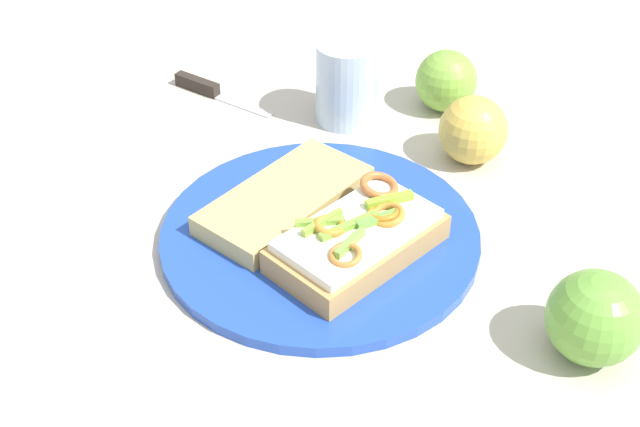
# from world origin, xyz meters

# --- Properties ---
(ground_plane) EXTENTS (2.00, 2.00, 0.00)m
(ground_plane) POSITION_xyz_m (0.00, 0.00, 0.00)
(ground_plane) COLOR #BBB3A1
(ground_plane) RESTS_ON ground
(plate) EXTENTS (0.29, 0.29, 0.01)m
(plate) POSITION_xyz_m (0.00, 0.00, 0.01)
(plate) COLOR #244BB6
(plate) RESTS_ON ground_plane
(sandwich) EXTENTS (0.17, 0.11, 0.04)m
(sandwich) POSITION_xyz_m (-0.01, -0.05, 0.03)
(sandwich) COLOR tan
(sandwich) RESTS_ON plate
(bread_slice_side) EXTENTS (0.18, 0.10, 0.02)m
(bread_slice_side) POSITION_xyz_m (0.01, 0.05, 0.02)
(bread_slice_side) COLOR tan
(bread_slice_side) RESTS_ON plate
(apple_0) EXTENTS (0.10, 0.10, 0.08)m
(apple_0) POSITION_xyz_m (0.01, -0.25, 0.04)
(apple_0) COLOR #68A83B
(apple_0) RESTS_ON ground_plane
(apple_1) EXTENTS (0.10, 0.10, 0.07)m
(apple_1) POSITION_xyz_m (0.27, 0.02, 0.03)
(apple_1) COLOR #79AE3C
(apple_1) RESTS_ON ground_plane
(apple_2) EXTENTS (0.10, 0.10, 0.07)m
(apple_2) POSITION_xyz_m (0.20, -0.05, 0.04)
(apple_2) COLOR gold
(apple_2) RESTS_ON ground_plane
(drinking_glass) EXTENTS (0.07, 0.07, 0.09)m
(drinking_glass) POSITION_xyz_m (0.19, 0.10, 0.05)
(drinking_glass) COLOR silver
(drinking_glass) RESTS_ON ground_plane
(knife) EXTENTS (0.01, 0.14, 0.02)m
(knife) POSITION_xyz_m (0.14, 0.26, 0.01)
(knife) COLOR silver
(knife) RESTS_ON ground_plane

